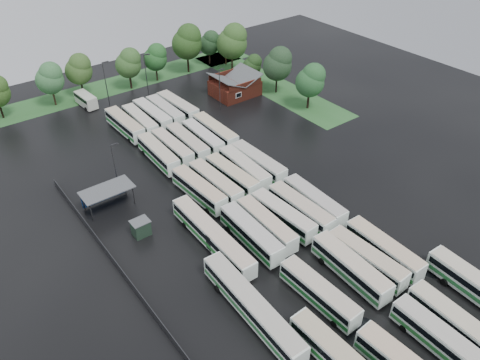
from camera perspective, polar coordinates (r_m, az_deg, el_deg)
ground at (r=71.17m, az=4.62°, el=-6.71°), size 160.00×160.00×0.00m
brick_building at (r=110.89m, az=-0.62°, el=11.23°), size 10.07×8.60×5.39m
wash_shed at (r=77.46m, az=-16.00°, el=-1.30°), size 8.20×4.20×3.58m
utility_hut at (r=71.75m, az=-11.99°, el=-5.71°), size 2.70×2.20×2.62m
grass_strip_north at (r=119.81m, az=-15.80°, el=10.83°), size 80.00×10.00×0.01m
grass_strip_east at (r=117.39m, az=3.36°, el=11.62°), size 10.00×50.00×0.01m
west_fence at (r=67.57m, az=-14.64°, el=-10.22°), size 0.10×50.00×1.20m
bus_r0c2 at (r=61.10m, az=23.13°, el=-17.32°), size 2.70×11.91×3.31m
bus_r0c3 at (r=63.15m, az=24.79°, el=-15.61°), size 3.08×12.29×3.40m
bus_r1c0 at (r=61.61m, az=9.62°, el=-13.37°), size 2.81×11.99×3.32m
bus_r1c2 at (r=65.25m, az=13.34°, el=-10.33°), size 3.30×12.70×3.50m
bus_r1c3 at (r=67.04m, az=15.16°, el=-9.24°), size 3.00×12.23×3.38m
bus_r1c4 at (r=69.05m, az=17.12°, el=-8.06°), size 2.95×12.34×3.42m
bus_r2c0 at (r=68.39m, az=1.37°, el=-6.53°), size 3.14×12.61×3.48m
bus_r2c1 at (r=70.07m, az=3.22°, el=-5.43°), size 3.00×12.11×3.35m
bus_r2c2 at (r=71.83m, az=5.25°, el=-4.33°), size 3.14×12.12×3.34m
bus_r2c3 at (r=73.27m, az=7.38°, el=-3.51°), size 2.79×12.43×3.45m
bus_r2c4 at (r=75.09m, az=9.03°, el=-2.58°), size 3.05×12.37×3.42m
bus_r3c0 at (r=76.95m, az=-5.02°, el=-1.16°), size 3.15×12.30×3.39m
bus_r3c1 at (r=78.19m, az=-3.02°, el=-0.37°), size 2.84×12.35×3.43m
bus_r3c2 at (r=79.90m, az=-1.02°, el=0.53°), size 2.94×12.05×3.33m
bus_r3c3 at (r=81.61m, az=0.53°, el=1.44°), size 3.15×12.53×3.46m
bus_r3c4 at (r=83.07m, az=2.22°, el=2.12°), size 2.92×12.63×3.50m
bus_r4c0 at (r=86.94m, az=-9.93°, el=3.19°), size 3.02×12.29×3.40m
bus_r4c1 at (r=88.45m, az=-8.26°, el=3.94°), size 2.57×11.87×3.30m
bus_r4c2 at (r=89.45m, az=-6.43°, el=4.54°), size 2.95×12.35×3.42m
bus_r4c3 at (r=90.88m, az=-4.57°, el=5.16°), size 2.92×11.96×3.31m
bus_r4c4 at (r=92.64m, az=-3.06°, el=5.94°), size 2.86×12.56×3.48m
bus_r5c0 at (r=97.75m, az=-13.86°, el=6.58°), size 2.89×12.52×3.47m
bus_r5c1 at (r=98.60m, az=-12.09°, el=7.06°), size 2.87×12.01×3.33m
bus_r5c2 at (r=100.27m, az=-10.63°, el=7.79°), size 2.71×12.32×3.42m
bus_r5c3 at (r=101.35m, az=-9.10°, el=8.27°), size 2.68×12.23×3.40m
bus_r5c4 at (r=102.77m, az=-7.60°, el=8.84°), size 3.24×12.59×3.47m
artic_bus_west_b at (r=68.12m, az=-3.40°, el=-6.85°), size 2.87×18.25×3.38m
artic_bus_west_c at (r=59.33m, az=1.48°, el=-15.16°), size 3.29×18.37×3.39m
minibus at (r=111.14m, az=-18.27°, el=9.29°), size 2.94×6.74×2.87m
tree_north_1 at (r=112.22m, az=-22.15°, el=11.46°), size 6.07×6.07×10.06m
tree_north_2 at (r=114.94m, az=-19.03°, el=12.70°), size 6.08×6.08×10.06m
tree_north_3 at (r=115.40m, az=-13.39°, el=13.74°), size 6.03×6.03×9.98m
tree_north_4 at (r=118.61m, az=-10.23°, el=14.55°), size 5.68×5.68×9.41m
tree_north_5 at (r=121.95m, az=-6.41°, el=16.44°), size 7.50×7.50×12.41m
tree_north_6 at (r=127.48m, az=-3.70°, el=16.38°), size 5.39×5.39×8.93m
tree_east_0 at (r=103.82m, az=8.67°, el=11.97°), size 6.29×6.29×10.42m
tree_east_1 at (r=110.43m, az=4.69°, el=13.98°), size 6.69×6.69×11.08m
tree_east_2 at (r=115.46m, az=1.55°, el=13.84°), size 4.55×4.53×7.50m
tree_east_3 at (r=121.35m, az=-0.88°, el=16.59°), size 7.57×7.57×12.53m
tree_east_4 at (r=126.89m, az=-1.68°, el=16.44°), size 5.59×5.59×9.26m
lamp_post_ne at (r=102.46m, az=-2.44°, el=11.28°), size 1.46×0.28×9.47m
lamp_post_nw at (r=79.23m, az=-14.99°, el=1.83°), size 1.40×0.27×9.07m
lamp_post_back_w at (r=106.31m, az=-15.98°, el=11.35°), size 1.68×0.33×10.91m
lamp_post_back_e at (r=110.49m, az=-11.34°, el=12.71°), size 1.56×0.30×10.13m
puddle_0 at (r=61.18m, az=14.77°, el=-17.54°), size 4.67×4.67×0.01m
puddle_1 at (r=65.18m, az=22.35°, el=-15.28°), size 4.39×4.39×0.01m
puddle_2 at (r=70.52m, az=-0.19°, el=-7.04°), size 6.99×6.99×0.01m
puddle_3 at (r=72.07m, az=8.80°, el=-6.44°), size 5.15×5.15×0.01m
puddle_4 at (r=71.11m, az=22.34°, el=-10.05°), size 3.33×3.33×0.01m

